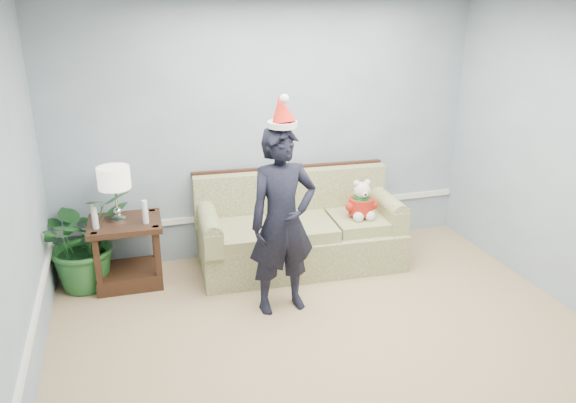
{
  "coord_description": "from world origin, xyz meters",
  "views": [
    {
      "loc": [
        -1.5,
        -3.07,
        2.67
      ],
      "look_at": [
        -0.08,
        1.55,
        0.9
      ],
      "focal_mm": 35.0,
      "sensor_mm": 36.0,
      "label": 1
    }
  ],
  "objects_px": {
    "table_lamp": "(114,180)",
    "teddy_bear": "(361,204)",
    "side_table": "(128,259)",
    "man": "(283,222)",
    "sofa": "(299,232)",
    "houseplant": "(84,239)"
  },
  "relations": [
    {
      "from": "table_lamp",
      "to": "man",
      "type": "height_order",
      "value": "man"
    },
    {
      "from": "sofa",
      "to": "man",
      "type": "height_order",
      "value": "man"
    },
    {
      "from": "side_table",
      "to": "table_lamp",
      "type": "distance_m",
      "value": 0.81
    },
    {
      "from": "sofa",
      "to": "teddy_bear",
      "type": "distance_m",
      "value": 0.72
    },
    {
      "from": "sofa",
      "to": "table_lamp",
      "type": "height_order",
      "value": "table_lamp"
    },
    {
      "from": "houseplant",
      "to": "table_lamp",
      "type": "bearing_deg",
      "value": -7.6
    },
    {
      "from": "houseplant",
      "to": "man",
      "type": "bearing_deg",
      "value": -29.2
    },
    {
      "from": "table_lamp",
      "to": "teddy_bear",
      "type": "xyz_separation_m",
      "value": [
        2.41,
        -0.26,
        -0.41
      ]
    },
    {
      "from": "sofa",
      "to": "side_table",
      "type": "bearing_deg",
      "value": -178.45
    },
    {
      "from": "teddy_bear",
      "to": "sofa",
      "type": "bearing_deg",
      "value": 167.18
    },
    {
      "from": "table_lamp",
      "to": "man",
      "type": "distance_m",
      "value": 1.65
    },
    {
      "from": "table_lamp",
      "to": "houseplant",
      "type": "height_order",
      "value": "table_lamp"
    },
    {
      "from": "side_table",
      "to": "teddy_bear",
      "type": "bearing_deg",
      "value": -5.66
    },
    {
      "from": "table_lamp",
      "to": "houseplant",
      "type": "xyz_separation_m",
      "value": [
        -0.34,
        0.05,
        -0.58
      ]
    },
    {
      "from": "side_table",
      "to": "houseplant",
      "type": "xyz_separation_m",
      "value": [
        -0.39,
        0.07,
        0.23
      ]
    },
    {
      "from": "sofa",
      "to": "houseplant",
      "type": "xyz_separation_m",
      "value": [
        -2.12,
        0.12,
        0.14
      ]
    },
    {
      "from": "side_table",
      "to": "teddy_bear",
      "type": "relative_size",
      "value": 1.68
    },
    {
      "from": "teddy_bear",
      "to": "table_lamp",
      "type": "bearing_deg",
      "value": 177.38
    },
    {
      "from": "sofa",
      "to": "houseplant",
      "type": "relative_size",
      "value": 2.17
    },
    {
      "from": "side_table",
      "to": "man",
      "type": "height_order",
      "value": "man"
    },
    {
      "from": "table_lamp",
      "to": "teddy_bear",
      "type": "height_order",
      "value": "table_lamp"
    },
    {
      "from": "sofa",
      "to": "table_lamp",
      "type": "distance_m",
      "value": 1.93
    }
  ]
}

